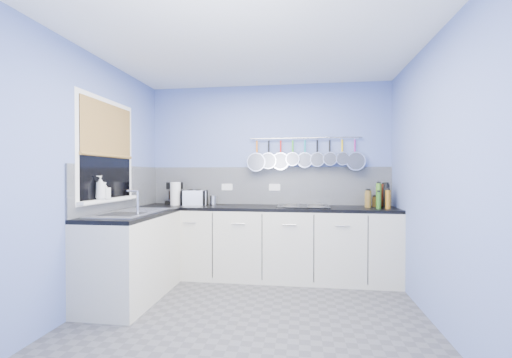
% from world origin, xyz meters
% --- Properties ---
extents(floor, '(3.20, 3.00, 0.02)m').
position_xyz_m(floor, '(0.00, 0.00, -0.01)').
color(floor, '#47474C').
rests_on(floor, ground).
extents(ceiling, '(3.20, 3.00, 0.02)m').
position_xyz_m(ceiling, '(0.00, 0.00, 2.51)').
color(ceiling, white).
rests_on(ceiling, ground).
extents(wall_back, '(3.20, 0.02, 2.50)m').
position_xyz_m(wall_back, '(0.00, 1.51, 1.25)').
color(wall_back, '#5C6FB3').
rests_on(wall_back, ground).
extents(wall_front, '(3.20, 0.02, 2.50)m').
position_xyz_m(wall_front, '(0.00, -1.51, 1.25)').
color(wall_front, '#5C6FB3').
rests_on(wall_front, ground).
extents(wall_left, '(0.02, 3.00, 2.50)m').
position_xyz_m(wall_left, '(-1.61, 0.00, 1.25)').
color(wall_left, '#5C6FB3').
rests_on(wall_left, ground).
extents(wall_right, '(0.02, 3.00, 2.50)m').
position_xyz_m(wall_right, '(1.61, 0.00, 1.25)').
color(wall_right, '#5C6FB3').
rests_on(wall_right, ground).
extents(backsplash_back, '(3.20, 0.02, 0.50)m').
position_xyz_m(backsplash_back, '(0.00, 1.49, 1.15)').
color(backsplash_back, gray).
rests_on(backsplash_back, wall_back).
extents(backsplash_left, '(0.02, 1.80, 0.50)m').
position_xyz_m(backsplash_left, '(-1.59, 0.60, 1.15)').
color(backsplash_left, gray).
rests_on(backsplash_left, wall_left).
extents(cabinet_run_back, '(3.20, 0.60, 0.86)m').
position_xyz_m(cabinet_run_back, '(0.00, 1.20, 0.43)').
color(cabinet_run_back, beige).
rests_on(cabinet_run_back, ground).
extents(worktop_back, '(3.20, 0.60, 0.04)m').
position_xyz_m(worktop_back, '(0.00, 1.20, 0.88)').
color(worktop_back, black).
rests_on(worktop_back, cabinet_run_back).
extents(cabinet_run_left, '(0.60, 1.20, 0.86)m').
position_xyz_m(cabinet_run_left, '(-1.30, 0.30, 0.43)').
color(cabinet_run_left, beige).
rests_on(cabinet_run_left, ground).
extents(worktop_left, '(0.60, 1.20, 0.04)m').
position_xyz_m(worktop_left, '(-1.30, 0.30, 0.88)').
color(worktop_left, black).
rests_on(worktop_left, cabinet_run_left).
extents(window_frame, '(0.01, 1.00, 1.10)m').
position_xyz_m(window_frame, '(-1.58, 0.30, 1.55)').
color(window_frame, white).
rests_on(window_frame, wall_left).
extents(window_glass, '(0.01, 0.90, 1.00)m').
position_xyz_m(window_glass, '(-1.57, 0.30, 1.55)').
color(window_glass, black).
rests_on(window_glass, wall_left).
extents(bamboo_blind, '(0.01, 0.90, 0.55)m').
position_xyz_m(bamboo_blind, '(-1.56, 0.30, 1.77)').
color(bamboo_blind, olive).
rests_on(bamboo_blind, wall_left).
extents(window_sill, '(0.10, 0.98, 0.03)m').
position_xyz_m(window_sill, '(-1.55, 0.30, 1.04)').
color(window_sill, white).
rests_on(window_sill, wall_left).
extents(sink_unit, '(0.50, 0.95, 0.01)m').
position_xyz_m(sink_unit, '(-1.30, 0.30, 0.90)').
color(sink_unit, silver).
rests_on(sink_unit, worktop_left).
extents(mixer_tap, '(0.12, 0.08, 0.26)m').
position_xyz_m(mixer_tap, '(-1.14, 0.12, 1.03)').
color(mixer_tap, silver).
rests_on(mixer_tap, worktop_left).
extents(socket_left, '(0.15, 0.01, 0.09)m').
position_xyz_m(socket_left, '(-0.55, 1.48, 1.13)').
color(socket_left, white).
rests_on(socket_left, backsplash_back).
extents(socket_right, '(0.15, 0.01, 0.09)m').
position_xyz_m(socket_right, '(0.10, 1.48, 1.13)').
color(socket_right, white).
rests_on(socket_right, backsplash_back).
extents(pot_rail, '(1.45, 0.02, 0.02)m').
position_xyz_m(pot_rail, '(0.50, 1.45, 1.78)').
color(pot_rail, silver).
rests_on(pot_rail, wall_back).
extents(soap_bottle_a, '(0.11, 0.11, 0.24)m').
position_xyz_m(soap_bottle_a, '(-1.53, 0.11, 1.17)').
color(soap_bottle_a, white).
rests_on(soap_bottle_a, window_sill).
extents(soap_bottle_b, '(0.08, 0.08, 0.17)m').
position_xyz_m(soap_bottle_b, '(-1.53, 0.19, 1.14)').
color(soap_bottle_b, white).
rests_on(soap_bottle_b, window_sill).
extents(paper_towel, '(0.16, 0.16, 0.30)m').
position_xyz_m(paper_towel, '(-1.18, 1.20, 1.05)').
color(paper_towel, white).
rests_on(paper_towel, worktop_back).
extents(coffee_maker, '(0.21, 0.22, 0.30)m').
position_xyz_m(coffee_maker, '(-1.22, 1.25, 1.05)').
color(coffee_maker, black).
rests_on(coffee_maker, worktop_back).
extents(toaster, '(0.34, 0.26, 0.19)m').
position_xyz_m(toaster, '(-0.94, 1.24, 1.00)').
color(toaster, silver).
rests_on(toaster, worktop_back).
extents(canister, '(0.08, 0.08, 0.12)m').
position_xyz_m(canister, '(-0.70, 1.31, 0.96)').
color(canister, silver).
rests_on(canister, worktop_back).
extents(hob, '(0.64, 0.56, 0.01)m').
position_xyz_m(hob, '(0.48, 1.24, 0.91)').
color(hob, black).
rests_on(hob, worktop_back).
extents(pan_0, '(0.25, 0.10, 0.44)m').
position_xyz_m(pan_0, '(-0.14, 1.44, 1.56)').
color(pan_0, silver).
rests_on(pan_0, pot_rail).
extents(pan_1, '(0.22, 0.09, 0.41)m').
position_xyz_m(pan_1, '(0.02, 1.44, 1.58)').
color(pan_1, silver).
rests_on(pan_1, pot_rail).
extents(pan_2, '(0.23, 0.07, 0.42)m').
position_xyz_m(pan_2, '(0.18, 1.44, 1.57)').
color(pan_2, silver).
rests_on(pan_2, pot_rail).
extents(pan_3, '(0.18, 0.12, 0.37)m').
position_xyz_m(pan_3, '(0.34, 1.44, 1.59)').
color(pan_3, silver).
rests_on(pan_3, pot_rail).
extents(pan_4, '(0.20, 0.06, 0.39)m').
position_xyz_m(pan_4, '(0.50, 1.44, 1.59)').
color(pan_4, silver).
rests_on(pan_4, pot_rail).
extents(pan_5, '(0.19, 0.08, 0.38)m').
position_xyz_m(pan_5, '(0.66, 1.44, 1.59)').
color(pan_5, silver).
rests_on(pan_5, pot_rail).
extents(pan_6, '(0.18, 0.10, 0.37)m').
position_xyz_m(pan_6, '(0.82, 1.44, 1.60)').
color(pan_6, silver).
rests_on(pan_6, pot_rail).
extents(pan_7, '(0.18, 0.11, 0.37)m').
position_xyz_m(pan_7, '(0.98, 1.44, 1.60)').
color(pan_7, silver).
rests_on(pan_7, pot_rail).
extents(pan_8, '(0.24, 0.11, 0.43)m').
position_xyz_m(pan_8, '(1.14, 1.44, 1.56)').
color(pan_8, silver).
rests_on(pan_8, pot_rail).
extents(condiment_0, '(0.06, 0.06, 0.28)m').
position_xyz_m(condiment_0, '(1.46, 1.30, 1.04)').
color(condiment_0, '#4C190C').
rests_on(condiment_0, worktop_back).
extents(condiment_1, '(0.06, 0.06, 0.12)m').
position_xyz_m(condiment_1, '(1.36, 1.33, 0.96)').
color(condiment_1, brown).
rests_on(condiment_1, worktop_back).
extents(condiment_2, '(0.06, 0.06, 0.18)m').
position_xyz_m(condiment_2, '(1.27, 1.31, 0.99)').
color(condiment_2, olive).
rests_on(condiment_2, worktop_back).
extents(condiment_3, '(0.07, 0.07, 0.29)m').
position_xyz_m(condiment_3, '(1.47, 1.21, 1.04)').
color(condiment_3, black).
rests_on(condiment_3, worktop_back).
extents(condiment_4, '(0.06, 0.06, 0.29)m').
position_xyz_m(condiment_4, '(1.38, 1.21, 1.05)').
color(condiment_4, '#3F721E').
rests_on(condiment_4, worktop_back).
extents(condiment_5, '(0.07, 0.07, 0.21)m').
position_xyz_m(condiment_5, '(1.26, 1.22, 1.00)').
color(condiment_5, brown).
rests_on(condiment_5, worktop_back).
extents(condiment_6, '(0.06, 0.06, 0.22)m').
position_xyz_m(condiment_6, '(1.47, 1.12, 1.01)').
color(condiment_6, '#8C5914').
rests_on(condiment_6, worktop_back).
extents(condiment_7, '(0.05, 0.05, 0.19)m').
position_xyz_m(condiment_7, '(1.36, 1.11, 1.00)').
color(condiment_7, '#265919').
rests_on(condiment_7, worktop_back).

